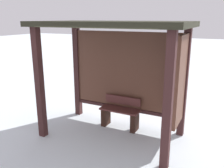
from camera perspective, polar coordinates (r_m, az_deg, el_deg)
ground_plane at (r=5.77m, az=0.01°, el=-11.96°), size 60.00×60.00×0.00m
bus_shelter at (r=5.34m, az=2.33°, el=7.34°), size 3.24×1.86×2.59m
bench_left_inside at (r=6.00m, az=1.97°, el=-7.17°), size 0.99×0.37×0.77m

